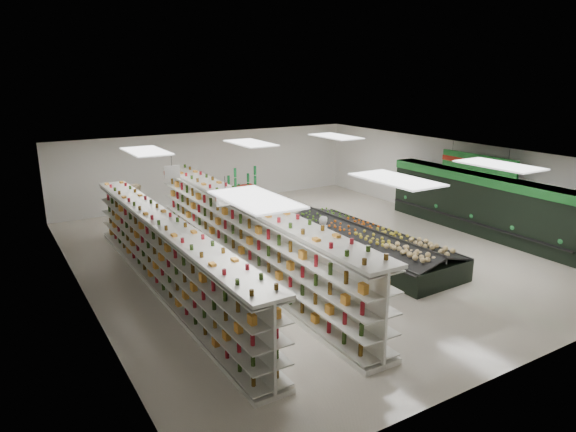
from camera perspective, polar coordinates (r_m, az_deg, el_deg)
floor at (r=17.11m, az=2.19°, el=-4.00°), size 16.00×16.00×0.00m
ceiling at (r=16.31m, az=2.30°, el=6.64°), size 14.00×16.00×0.02m
wall_back at (r=23.57m, az=-8.57°, el=5.36°), size 14.00×0.02×3.20m
wall_front at (r=11.23m, az=25.55°, el=-7.73°), size 14.00×0.02×3.20m
wall_left at (r=14.19m, az=-22.11°, el=-2.58°), size 0.02×16.00×3.20m
wall_right at (r=21.22m, az=18.26°, el=3.59°), size 0.02×16.00×3.20m
produce_wall_case at (r=20.02m, az=20.52°, el=1.63°), size 0.93×8.00×2.20m
aisle_sign_near at (r=12.87m, az=-6.97°, el=2.03°), size 0.52×0.06×0.75m
aisle_sign_far at (r=16.52m, az=-12.75°, el=4.80°), size 0.52×0.06×0.75m
hortifruti_banner at (r=19.53m, az=20.38°, el=5.55°), size 0.12×3.20×0.95m
gondola_left at (r=14.22m, az=-13.25°, el=-4.68°), size 0.96×11.53×2.00m
gondola_center at (r=15.30m, az=-4.75°, el=-2.49°), size 1.12×12.61×2.18m
produce_island at (r=16.78m, az=8.72°, el=-2.97°), size 2.59×6.60×0.97m
soda_endcap at (r=22.42m, az=-5.12°, el=2.92°), size 1.36×0.94×1.70m
shopper_main at (r=15.87m, az=3.78°, el=-2.67°), size 0.61×0.45×1.55m
shopper_background at (r=19.53m, az=-16.31°, el=0.77°), size 0.98×1.08×1.89m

